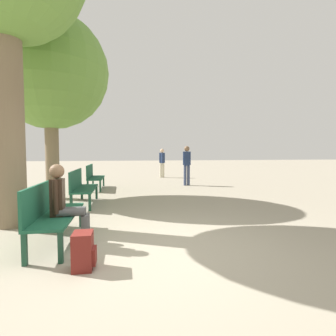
# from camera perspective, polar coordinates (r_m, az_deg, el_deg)

# --- Properties ---
(ground_plane) EXTENTS (80.00, 80.00, 0.00)m
(ground_plane) POSITION_cam_1_polar(r_m,az_deg,el_deg) (3.84, -2.57, -17.97)
(ground_plane) COLOR gray
(bench_row_0) EXTENTS (0.51, 1.73, 0.93)m
(bench_row_0) POSITION_cam_1_polar(r_m,az_deg,el_deg) (4.46, -24.16, -8.17)
(bench_row_0) COLOR #195138
(bench_row_0) RESTS_ON ground_plane
(bench_row_1) EXTENTS (0.51, 1.73, 0.93)m
(bench_row_1) POSITION_cam_1_polar(r_m,az_deg,el_deg) (7.36, -18.41, -3.55)
(bench_row_1) COLOR #195138
(bench_row_1) RESTS_ON ground_plane
(bench_row_2) EXTENTS (0.51, 1.73, 0.93)m
(bench_row_2) POSITION_cam_1_polar(r_m,az_deg,el_deg) (10.30, -15.94, -1.54)
(bench_row_2) COLOR #195138
(bench_row_2) RESTS_ON ground_plane
(tree_row_1) EXTENTS (3.39, 3.39, 5.48)m
(tree_row_1) POSITION_cam_1_polar(r_m,az_deg,el_deg) (8.92, -24.30, 18.49)
(tree_row_1) COLOR #7A664C
(tree_row_1) RESTS_ON ground_plane
(person_seated) EXTENTS (0.56, 0.32, 1.22)m
(person_seated) POSITION_cam_1_polar(r_m,az_deg,el_deg) (4.26, -21.43, -6.85)
(person_seated) COLOR #4C4C4C
(person_seated) RESTS_ON ground_plane
(backpack) EXTENTS (0.27, 0.29, 0.45)m
(backpack) POSITION_cam_1_polar(r_m,az_deg,el_deg) (3.44, -17.93, -16.82)
(backpack) COLOR maroon
(backpack) RESTS_ON ground_plane
(pedestrian_near) EXTENTS (0.32, 0.28, 1.59)m
(pedestrian_near) POSITION_cam_1_polar(r_m,az_deg,el_deg) (14.47, -1.30, 1.52)
(pedestrian_near) COLOR beige
(pedestrian_near) RESTS_ON ground_plane
(pedestrian_mid) EXTENTS (0.34, 0.23, 1.66)m
(pedestrian_mid) POSITION_cam_1_polar(r_m,az_deg,el_deg) (11.03, 4.11, 1.12)
(pedestrian_mid) COLOR #384260
(pedestrian_mid) RESTS_ON ground_plane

